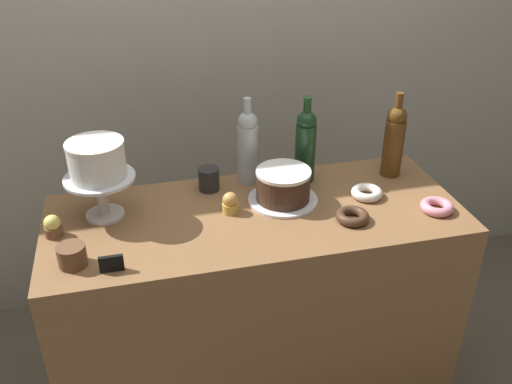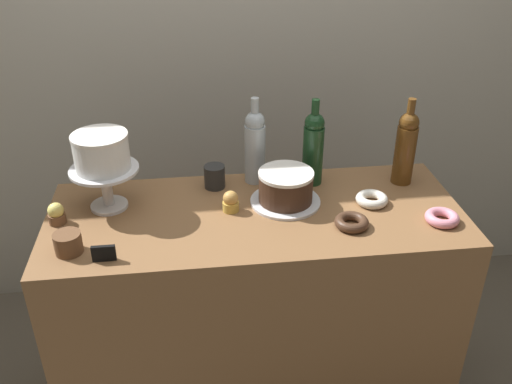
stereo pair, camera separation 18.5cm
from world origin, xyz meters
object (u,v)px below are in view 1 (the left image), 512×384
(cupcake_caramel, at_px, (230,203))
(price_sign_chalkboard, at_px, (111,264))
(white_layer_cake, at_px, (97,159))
(cupcake_lemon, at_px, (53,226))
(donut_chocolate, at_px, (352,216))
(chocolate_round_cake, at_px, (283,185))
(wine_bottle_clear, at_px, (248,146))
(coffee_cup_ceramic, at_px, (209,179))
(wine_bottle_amber, at_px, (394,140))
(donut_pink, at_px, (437,207))
(cake_stand_pedestal, at_px, (101,189))
(cookie_stack, at_px, (72,256))
(wine_bottle_green, at_px, (306,144))
(donut_sugar, at_px, (367,193))

(cupcake_caramel, height_order, price_sign_chalkboard, cupcake_caramel)
(white_layer_cake, distance_m, cupcake_lemon, 0.25)
(cupcake_lemon, height_order, donut_chocolate, cupcake_lemon)
(chocolate_round_cake, bearing_deg, wine_bottle_clear, 116.14)
(white_layer_cake, xyz_separation_m, coffee_cup_ceramic, (0.37, 0.10, -0.17))
(wine_bottle_amber, distance_m, donut_pink, 0.32)
(cake_stand_pedestal, relative_size, cookie_stack, 2.74)
(wine_bottle_amber, distance_m, price_sign_chalkboard, 1.11)
(wine_bottle_amber, bearing_deg, coffee_cup_ceramic, 176.38)
(chocolate_round_cake, bearing_deg, wine_bottle_green, 48.26)
(wine_bottle_amber, bearing_deg, price_sign_chalkboard, -160.61)
(donut_pink, bearing_deg, wine_bottle_amber, 97.44)
(white_layer_cake, distance_m, wine_bottle_clear, 0.54)
(chocolate_round_cake, bearing_deg, cookie_stack, -163.25)
(cake_stand_pedestal, bearing_deg, donut_chocolate, -15.52)
(wine_bottle_green, bearing_deg, cake_stand_pedestal, -172.82)
(cupcake_lemon, relative_size, cookie_stack, 0.88)
(cake_stand_pedestal, relative_size, chocolate_round_cake, 1.21)
(chocolate_round_cake, xyz_separation_m, donut_pink, (0.49, -0.19, -0.05))
(wine_bottle_green, xyz_separation_m, cookie_stack, (-0.82, -0.35, -0.11))
(wine_bottle_amber, height_order, donut_chocolate, wine_bottle_amber)
(wine_bottle_clear, distance_m, price_sign_chalkboard, 0.68)
(cake_stand_pedestal, xyz_separation_m, price_sign_chalkboard, (0.02, -0.31, -0.08))
(cookie_stack, bearing_deg, wine_bottle_amber, 15.05)
(chocolate_round_cake, xyz_separation_m, cupcake_caramel, (-0.19, -0.03, -0.03))
(cake_stand_pedestal, bearing_deg, coffee_cup_ceramic, 14.95)
(cupcake_caramel, xyz_separation_m, donut_sugar, (0.49, -0.01, -0.02))
(cupcake_caramel, distance_m, donut_chocolate, 0.41)
(wine_bottle_green, xyz_separation_m, cupcake_lemon, (-0.89, -0.18, -0.11))
(coffee_cup_ceramic, bearing_deg, white_layer_cake, -165.05)
(wine_bottle_clear, height_order, cookie_stack, wine_bottle_clear)
(white_layer_cake, bearing_deg, donut_sugar, -5.39)
(wine_bottle_amber, height_order, coffee_cup_ceramic, wine_bottle_amber)
(wine_bottle_clear, xyz_separation_m, wine_bottle_amber, (0.54, -0.08, 0.00))
(price_sign_chalkboard, bearing_deg, coffee_cup_ceramic, 49.45)
(cake_stand_pedestal, bearing_deg, cookie_stack, -109.93)
(cupcake_lemon, xyz_separation_m, donut_chocolate, (0.95, -0.14, -0.02))
(donut_sugar, distance_m, coffee_cup_ceramic, 0.57)
(donut_chocolate, distance_m, cookie_stack, 0.89)
(cupcake_lemon, bearing_deg, cupcake_caramel, 0.92)
(cake_stand_pedestal, height_order, wine_bottle_green, wine_bottle_green)
(wine_bottle_clear, relative_size, donut_sugar, 2.91)
(cookie_stack, xyz_separation_m, price_sign_chalkboard, (0.11, -0.06, -0.01))
(price_sign_chalkboard, bearing_deg, donut_chocolate, 6.69)
(chocolate_round_cake, relative_size, coffee_cup_ceramic, 2.24)
(wine_bottle_clear, xyz_separation_m, coffee_cup_ceramic, (-0.15, -0.03, -0.10))
(donut_chocolate, bearing_deg, donut_sugar, 51.04)
(cookie_stack, distance_m, coffee_cup_ceramic, 0.58)
(wine_bottle_clear, xyz_separation_m, donut_pink, (0.58, -0.36, -0.13))
(white_layer_cake, xyz_separation_m, cookie_stack, (-0.09, -0.26, -0.18))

